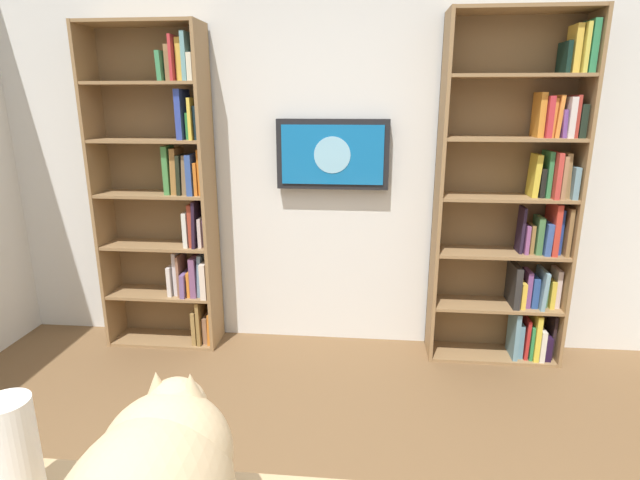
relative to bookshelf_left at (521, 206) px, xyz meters
name	(u,v)px	position (x,y,z in m)	size (l,w,h in m)	color
wall_back	(327,149)	(1.23, -0.17, 0.32)	(4.52, 0.06, 2.70)	silver
bookshelf_left	(521,206)	(0.00, 0.00, 0.00)	(0.84, 0.28, 2.17)	#937047
bookshelf_right	(169,197)	(2.27, 0.00, 0.02)	(0.76, 0.28, 2.13)	#937047
wall_mounted_tv	(333,154)	(1.19, -0.09, 0.30)	(0.73, 0.07, 0.45)	black
paper_towel_roll	(14,453)	(1.76, 2.25, -0.16)	(0.11, 0.11, 0.28)	white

